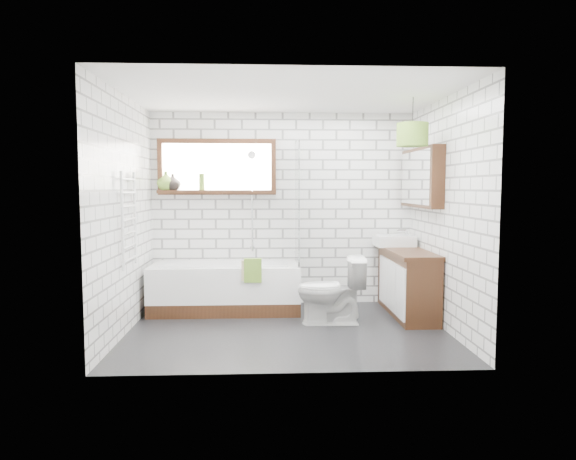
{
  "coord_description": "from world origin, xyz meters",
  "views": [
    {
      "loc": [
        -0.24,
        -5.43,
        1.54
      ],
      "look_at": [
        0.02,
        0.25,
        1.06
      ],
      "focal_mm": 32.0,
      "sensor_mm": 36.0,
      "label": 1
    }
  ],
  "objects_px": {
    "vanity": "(407,282)",
    "pendant": "(412,135)",
    "toilet": "(331,290)",
    "bathtub": "(226,287)",
    "basin": "(394,241)"
  },
  "relations": [
    {
      "from": "basin",
      "to": "toilet",
      "type": "relative_size",
      "value": 0.63
    },
    {
      "from": "vanity",
      "to": "basin",
      "type": "bearing_deg",
      "value": 97.86
    },
    {
      "from": "basin",
      "to": "toilet",
      "type": "distance_m",
      "value": 1.31
    },
    {
      "from": "vanity",
      "to": "toilet",
      "type": "bearing_deg",
      "value": -159.2
    },
    {
      "from": "pendant",
      "to": "bathtub",
      "type": "bearing_deg",
      "value": 158.2
    },
    {
      "from": "basin",
      "to": "pendant",
      "type": "distance_m",
      "value": 1.58
    },
    {
      "from": "vanity",
      "to": "pendant",
      "type": "bearing_deg",
      "value": -103.4
    },
    {
      "from": "vanity",
      "to": "pendant",
      "type": "relative_size",
      "value": 4.08
    },
    {
      "from": "bathtub",
      "to": "toilet",
      "type": "height_order",
      "value": "toilet"
    },
    {
      "from": "vanity",
      "to": "toilet",
      "type": "relative_size",
      "value": 1.8
    },
    {
      "from": "toilet",
      "to": "vanity",
      "type": "bearing_deg",
      "value": 112.47
    },
    {
      "from": "bathtub",
      "to": "vanity",
      "type": "distance_m",
      "value": 2.23
    },
    {
      "from": "bathtub",
      "to": "pendant",
      "type": "distance_m",
      "value": 2.87
    },
    {
      "from": "toilet",
      "to": "bathtub",
      "type": "bearing_deg",
      "value": -116.71
    },
    {
      "from": "vanity",
      "to": "pendant",
      "type": "distance_m",
      "value": 1.79
    }
  ]
}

